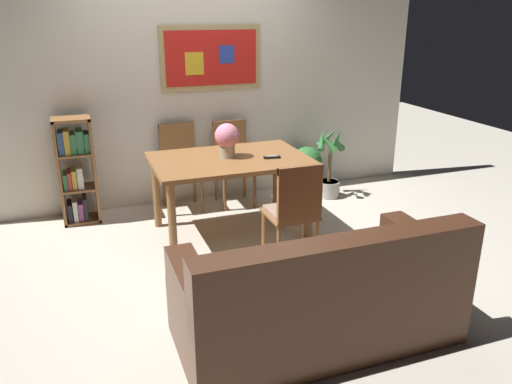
# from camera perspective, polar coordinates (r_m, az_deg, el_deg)

# --- Properties ---
(ground_plane) EXTENTS (12.00, 12.00, 0.00)m
(ground_plane) POSITION_cam_1_polar(r_m,az_deg,el_deg) (4.67, -1.99, -6.30)
(ground_plane) COLOR beige
(wall_back_with_painting) EXTENTS (5.20, 0.14, 2.60)m
(wall_back_with_painting) POSITION_cam_1_polar(r_m,az_deg,el_deg) (5.63, -6.80, 12.04)
(wall_back_with_painting) COLOR silver
(wall_back_with_painting) RESTS_ON ground_plane
(dining_table) EXTENTS (1.43, 0.96, 0.76)m
(dining_table) POSITION_cam_1_polar(r_m,az_deg,el_deg) (4.75, -2.97, 2.72)
(dining_table) COLOR brown
(dining_table) RESTS_ON ground_plane
(dining_chair_far_right) EXTENTS (0.40, 0.41, 0.91)m
(dining_chair_far_right) POSITION_cam_1_polar(r_m,az_deg,el_deg) (5.61, -2.66, 4.12)
(dining_chair_far_right) COLOR brown
(dining_chair_far_right) RESTS_ON ground_plane
(dining_chair_near_right) EXTENTS (0.40, 0.41, 0.91)m
(dining_chair_near_right) POSITION_cam_1_polar(r_m,az_deg,el_deg) (4.16, 4.31, -1.61)
(dining_chair_near_right) COLOR brown
(dining_chair_near_right) RESTS_ON ground_plane
(dining_chair_far_left) EXTENTS (0.40, 0.41, 0.91)m
(dining_chair_far_left) POSITION_cam_1_polar(r_m,az_deg,el_deg) (5.52, -8.55, 3.65)
(dining_chair_far_left) COLOR brown
(dining_chair_far_left) RESTS_ON ground_plane
(leather_couch) EXTENTS (1.80, 0.84, 0.84)m
(leather_couch) POSITION_cam_1_polar(r_m,az_deg,el_deg) (3.34, 7.22, -11.77)
(leather_couch) COLOR #472819
(leather_couch) RESTS_ON ground_plane
(bookshelf) EXTENTS (0.36, 0.28, 1.07)m
(bookshelf) POSITION_cam_1_polar(r_m,az_deg,el_deg) (5.36, -19.52, 2.27)
(bookshelf) COLOR brown
(bookshelf) RESTS_ON ground_plane
(potted_ivy) EXTENTS (0.37, 0.37, 0.60)m
(potted_ivy) POSITION_cam_1_polar(r_m,az_deg,el_deg) (6.03, 5.65, 2.88)
(potted_ivy) COLOR brown
(potted_ivy) RESTS_ON ground_plane
(potted_palm) EXTENTS (0.35, 0.37, 0.81)m
(potted_palm) POSITION_cam_1_polar(r_m,az_deg,el_deg) (5.87, 8.21, 2.48)
(potted_palm) COLOR #B2ADA3
(potted_palm) RESTS_ON ground_plane
(flower_vase) EXTENTS (0.24, 0.23, 0.32)m
(flower_vase) POSITION_cam_1_polar(r_m,az_deg,el_deg) (4.71, -3.25, 6.03)
(flower_vase) COLOR tan
(flower_vase) RESTS_ON dining_table
(tv_remote) EXTENTS (0.16, 0.07, 0.02)m
(tv_remote) POSITION_cam_1_polar(r_m,az_deg,el_deg) (4.70, 1.80, 3.92)
(tv_remote) COLOR black
(tv_remote) RESTS_ON dining_table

